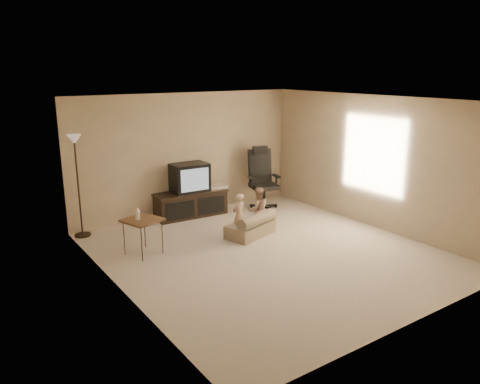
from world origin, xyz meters
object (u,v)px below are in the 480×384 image
at_px(office_chair, 262,186).
at_px(toddler_right, 258,210).
at_px(child_sofa, 252,226).
at_px(toddler_left, 239,215).
at_px(tv_stand, 190,194).
at_px(side_table, 142,220).
at_px(floor_lamp, 76,163).

xyz_separation_m(office_chair, toddler_right, (-1.00, -1.19, -0.05)).
xyz_separation_m(child_sofa, toddler_left, (-0.19, 0.15, 0.21)).
xyz_separation_m(tv_stand, child_sofa, (0.33, -1.70, -0.28)).
distance_m(side_table, toddler_right, 2.22).
relative_size(side_table, floor_lamp, 0.44).
distance_m(child_sofa, toddler_left, 0.32).
bearing_deg(floor_lamp, toddler_left, -34.39).
xyz_separation_m(side_table, toddler_right, (2.21, -0.19, -0.16)).
xyz_separation_m(tv_stand, side_table, (-1.65, -1.39, 0.13)).
distance_m(office_chair, toddler_left, 1.85).
bearing_deg(child_sofa, floor_lamp, 128.57).
height_order(tv_stand, side_table, tv_stand).
bearing_deg(toddler_left, side_table, -16.21).
bearing_deg(office_chair, floor_lamp, -171.14).
bearing_deg(side_table, toddler_right, -4.82).
height_order(side_table, floor_lamp, floor_lamp).
distance_m(tv_stand, office_chair, 1.61).
bearing_deg(tv_stand, toddler_right, -67.11).
relative_size(side_table, toddler_right, 0.95).
xyz_separation_m(office_chair, toddler_left, (-1.42, -1.17, -0.08)).
xyz_separation_m(floor_lamp, toddler_right, (2.78, -1.63, -0.93)).
bearing_deg(tv_stand, child_sofa, -75.81).
bearing_deg(side_table, child_sofa, -9.17).
bearing_deg(floor_lamp, child_sofa, -34.66).
xyz_separation_m(side_table, child_sofa, (1.98, -0.32, -0.40)).
distance_m(office_chair, toddler_right, 1.55).
bearing_deg(toddler_left, child_sofa, 131.42).
bearing_deg(office_chair, child_sofa, -117.54).
height_order(tv_stand, child_sofa, tv_stand).
height_order(office_chair, toddler_right, office_chair).
bearing_deg(child_sofa, toddler_right, 13.14).
height_order(child_sofa, toddler_right, toddler_right).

